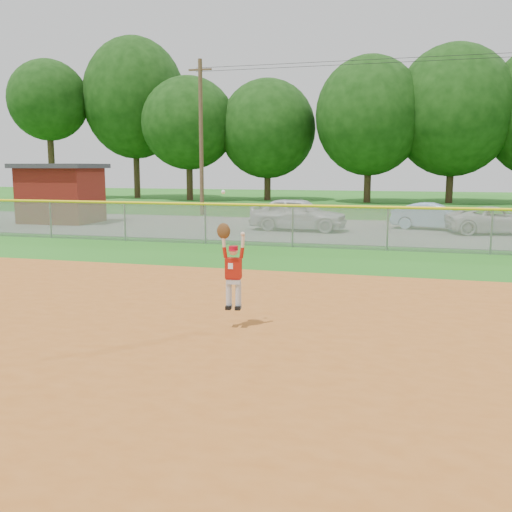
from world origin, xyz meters
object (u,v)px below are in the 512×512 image
Objects in this scene: car_white_a at (298,214)px; car_white_b at (497,220)px; ballplayer at (232,267)px; car_blue at (433,216)px; utility_shed at (61,193)px.

car_white_a reaches higher than car_white_b.
car_white_a is at bearing 96.94° from ballplayer.
car_blue is 18.38m from utility_shed.
car_white_a is at bearing -1.89° from utility_shed.
car_blue is at bearing 77.57° from ballplayer.
utility_shed is at bearing 79.98° from car_white_b.
ballplayer is (14.36, -16.18, -0.41)m from utility_shed.
utility_shed reaches higher than car_white_a.
car_white_b is at bearing 68.70° from ballplayer.
utility_shed reaches higher than ballplayer.
utility_shed is 1.93× the size of ballplayer.
utility_shed is 21.64m from ballplayer.
ballplayer is at bearing 147.15° from car_white_b.
car_white_b is at bearing 1.53° from utility_shed.
car_white_a is at bearing 122.25° from car_blue.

